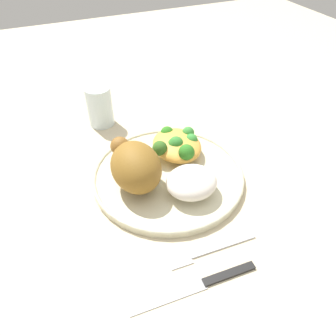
{
  "coord_description": "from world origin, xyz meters",
  "views": [
    {
      "loc": [
        -0.41,
        0.18,
        0.42
      ],
      "look_at": [
        0.0,
        0.0,
        0.03
      ],
      "focal_mm": 34.79,
      "sensor_mm": 36.0,
      "label": 1
    }
  ],
  "objects_px": {
    "roasted_chicken": "(135,166)",
    "fork": "(208,250)",
    "mac_cheese_with_broccoli": "(177,144)",
    "rice_pile": "(191,182)",
    "water_glass": "(100,106)",
    "knife": "(206,282)",
    "plate": "(168,175)"
  },
  "relations": [
    {
      "from": "roasted_chicken",
      "to": "water_glass",
      "type": "distance_m",
      "value": 0.24
    },
    {
      "from": "mac_cheese_with_broccoli",
      "to": "plate",
      "type": "bearing_deg",
      "value": 140.27
    },
    {
      "from": "roasted_chicken",
      "to": "fork",
      "type": "height_order",
      "value": "roasted_chicken"
    },
    {
      "from": "knife",
      "to": "plate",
      "type": "bearing_deg",
      "value": -9.39
    },
    {
      "from": "mac_cheese_with_broccoli",
      "to": "knife",
      "type": "xyz_separation_m",
      "value": [
        -0.26,
        0.07,
        -0.03
      ]
    },
    {
      "from": "plate",
      "to": "water_glass",
      "type": "xyz_separation_m",
      "value": [
        0.23,
        0.07,
        0.04
      ]
    },
    {
      "from": "rice_pile",
      "to": "fork",
      "type": "xyz_separation_m",
      "value": [
        -0.11,
        0.03,
        -0.03
      ]
    },
    {
      "from": "roasted_chicken",
      "to": "water_glass",
      "type": "bearing_deg",
      "value": 0.68
    },
    {
      "from": "knife",
      "to": "water_glass",
      "type": "bearing_deg",
      "value": 3.84
    },
    {
      "from": "roasted_chicken",
      "to": "fork",
      "type": "distance_m",
      "value": 0.18
    },
    {
      "from": "plate",
      "to": "rice_pile",
      "type": "xyz_separation_m",
      "value": [
        -0.06,
        -0.02,
        0.03
      ]
    },
    {
      "from": "rice_pile",
      "to": "fork",
      "type": "relative_size",
      "value": 0.62
    },
    {
      "from": "rice_pile",
      "to": "knife",
      "type": "xyz_separation_m",
      "value": [
        -0.16,
        0.05,
        -0.03
      ]
    },
    {
      "from": "roasted_chicken",
      "to": "knife",
      "type": "bearing_deg",
      "value": -172.65
    },
    {
      "from": "mac_cheese_with_broccoli",
      "to": "water_glass",
      "type": "distance_m",
      "value": 0.21
    },
    {
      "from": "plate",
      "to": "rice_pile",
      "type": "relative_size",
      "value": 3.17
    },
    {
      "from": "fork",
      "to": "knife",
      "type": "distance_m",
      "value": 0.05
    },
    {
      "from": "roasted_chicken",
      "to": "fork",
      "type": "xyz_separation_m",
      "value": [
        -0.17,
        -0.05,
        -0.05
      ]
    },
    {
      "from": "roasted_chicken",
      "to": "water_glass",
      "type": "relative_size",
      "value": 1.31
    },
    {
      "from": "plate",
      "to": "rice_pile",
      "type": "height_order",
      "value": "rice_pile"
    },
    {
      "from": "mac_cheese_with_broccoli",
      "to": "fork",
      "type": "height_order",
      "value": "mac_cheese_with_broccoli"
    },
    {
      "from": "roasted_chicken",
      "to": "water_glass",
      "type": "xyz_separation_m",
      "value": [
        0.24,
        0.0,
        -0.01
      ]
    },
    {
      "from": "plate",
      "to": "knife",
      "type": "height_order",
      "value": "plate"
    },
    {
      "from": "water_glass",
      "to": "roasted_chicken",
      "type": "bearing_deg",
      "value": -179.32
    },
    {
      "from": "plate",
      "to": "mac_cheese_with_broccoli",
      "type": "relative_size",
      "value": 2.48
    },
    {
      "from": "knife",
      "to": "roasted_chicken",
      "type": "bearing_deg",
      "value": 7.35
    },
    {
      "from": "knife",
      "to": "water_glass",
      "type": "xyz_separation_m",
      "value": [
        0.45,
        0.03,
        0.04
      ]
    },
    {
      "from": "knife",
      "to": "mac_cheese_with_broccoli",
      "type": "bearing_deg",
      "value": -15.85
    },
    {
      "from": "rice_pile",
      "to": "mac_cheese_with_broccoli",
      "type": "height_order",
      "value": "mac_cheese_with_broccoli"
    },
    {
      "from": "knife",
      "to": "fork",
      "type": "bearing_deg",
      "value": -31.21
    },
    {
      "from": "rice_pile",
      "to": "water_glass",
      "type": "height_order",
      "value": "water_glass"
    },
    {
      "from": "rice_pile",
      "to": "knife",
      "type": "distance_m",
      "value": 0.17
    }
  ]
}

